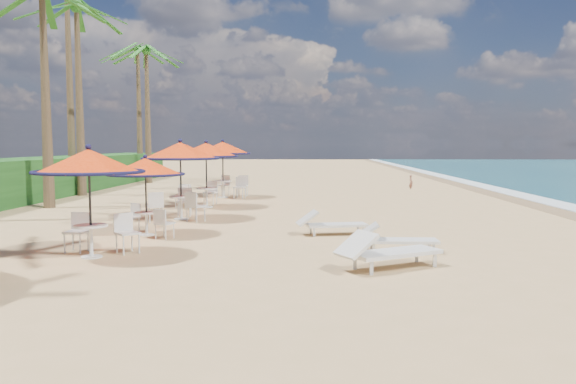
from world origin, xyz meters
The scene contains 15 objects.
ground centered at (0.00, 0.00, 0.00)m, with size 160.00×160.00×0.00m, color tan.
wetsand_band centered at (8.40, 10.00, 0.00)m, with size 1.40×140.00×0.02m, color olive.
station_0 centered at (-5.47, 0.45, 1.86)m, with size 2.34×2.34×2.44m.
station_1 centered at (-5.14, 3.37, 1.65)m, with size 2.08×2.08×2.17m.
station_2 centered at (-4.96, 6.57, 1.91)m, with size 2.51×2.51×2.62m.
station_3 centered at (-4.84, 10.07, 1.91)m, with size 2.50×2.56×2.61m.
station_4 centered at (-4.67, 14.17, 1.95)m, with size 2.56×2.56×2.67m.
lounger_near centered at (0.72, -0.51, 0.36)m, with size 2.23×1.66×0.78m.
lounger_mid centered at (1.12, 1.25, 0.31)m, with size 1.87×0.59×0.67m.
lounger_far centered at (-0.24, 3.63, 0.32)m, with size 1.97×0.96×0.68m.
palm_3 centered at (-10.81, 9.74, 7.60)m, with size 5.00×5.00×8.35m.
palm_4 centered at (-11.68, 14.96, 8.29)m, with size 5.00×5.00×9.08m.
palm_6 centered at (-11.00, 23.81, 7.78)m, with size 5.00×5.00×8.54m.
palm_7 centered at (-12.47, 26.83, 8.34)m, with size 5.00×5.00×9.14m.
person centered at (4.69, 19.13, 0.42)m, with size 0.31×0.20×0.84m, color brown.
Camera 1 is at (-0.76, -11.37, 2.43)m, focal length 35.00 mm.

